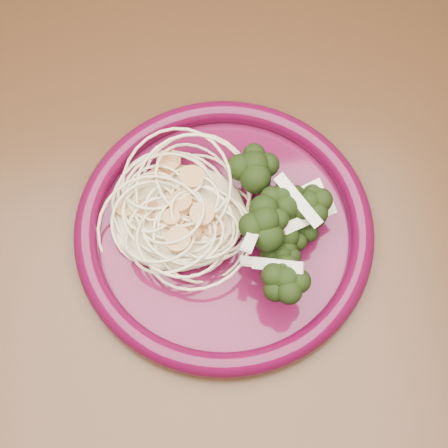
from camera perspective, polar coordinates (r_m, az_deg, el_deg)
dining_table at (r=0.75m, az=-5.13°, el=-0.24°), size 1.20×0.80×0.75m
dinner_plate at (r=0.62m, az=0.00°, el=-0.34°), size 0.39×0.39×0.02m
spaghetti_pile at (r=0.62m, az=-4.22°, el=1.10°), size 0.17×0.16×0.03m
scallop_cluster at (r=0.59m, az=-4.46°, el=2.61°), size 0.16×0.16×0.04m
broccoli_pile at (r=0.60m, az=5.35°, el=-0.71°), size 0.15×0.19×0.06m
onion_garnish at (r=0.57m, az=5.65°, el=0.69°), size 0.10×0.12×0.06m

